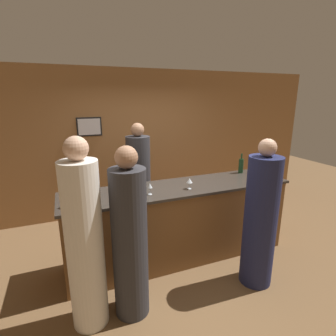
# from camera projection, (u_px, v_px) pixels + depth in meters

# --- Properties ---
(ground_plane) EXTENTS (14.00, 14.00, 0.00)m
(ground_plane) POSITION_uv_depth(u_px,v_px,m) (179.00, 255.00, 3.88)
(ground_plane) COLOR brown
(back_wall) EXTENTS (8.00, 0.08, 2.80)m
(back_wall) POSITION_uv_depth(u_px,v_px,m) (140.00, 142.00, 5.23)
(back_wall) COLOR olive
(back_wall) RESTS_ON ground_plane
(bar_counter) EXTENTS (3.18, 0.75, 1.08)m
(bar_counter) POSITION_uv_depth(u_px,v_px,m) (180.00, 222.00, 3.74)
(bar_counter) COLOR brown
(bar_counter) RESTS_ON ground_plane
(bartender) EXTENTS (0.38, 0.38, 1.89)m
(bartender) POSITION_uv_depth(u_px,v_px,m) (139.00, 185.00, 4.30)
(bartender) COLOR #2D2D33
(bartender) RESTS_ON ground_plane
(guest_0) EXTENTS (0.37, 0.37, 1.84)m
(guest_0) POSITION_uv_depth(u_px,v_px,m) (130.00, 241.00, 2.67)
(guest_0) COLOR #2D2D33
(guest_0) RESTS_ON ground_plane
(guest_1) EXTENTS (0.39, 0.39, 1.83)m
(guest_1) POSITION_uv_depth(u_px,v_px,m) (260.00, 220.00, 3.14)
(guest_1) COLOR #1E234C
(guest_1) RESTS_ON ground_plane
(guest_2) EXTENTS (0.36, 0.36, 1.95)m
(guest_2) POSITION_uv_depth(u_px,v_px,m) (85.00, 243.00, 2.52)
(guest_2) COLOR silver
(guest_2) RESTS_ON ground_plane
(wine_bottle_0) EXTENTS (0.08, 0.08, 0.32)m
(wine_bottle_0) POSITION_uv_depth(u_px,v_px,m) (241.00, 165.00, 4.22)
(wine_bottle_0) COLOR #19381E
(wine_bottle_0) RESTS_ON bar_counter
(wine_bottle_1) EXTENTS (0.07, 0.07, 0.30)m
(wine_bottle_1) POSITION_uv_depth(u_px,v_px,m) (93.00, 196.00, 2.91)
(wine_bottle_1) COLOR #19381E
(wine_bottle_1) RESTS_ON bar_counter
(wine_glass_0) EXTENTS (0.06, 0.06, 0.16)m
(wine_glass_0) POSITION_uv_depth(u_px,v_px,m) (65.00, 197.00, 2.87)
(wine_glass_0) COLOR silver
(wine_glass_0) RESTS_ON bar_counter
(wine_glass_1) EXTENTS (0.06, 0.06, 0.15)m
(wine_glass_1) POSITION_uv_depth(u_px,v_px,m) (150.00, 186.00, 3.27)
(wine_glass_1) COLOR silver
(wine_glass_1) RESTS_ON bar_counter
(wine_glass_2) EXTENTS (0.08, 0.08, 0.15)m
(wine_glass_2) POSITION_uv_depth(u_px,v_px,m) (190.00, 181.00, 3.47)
(wine_glass_2) COLOR silver
(wine_glass_2) RESTS_ON bar_counter
(wine_glass_3) EXTENTS (0.08, 0.08, 0.17)m
(wine_glass_3) POSITION_uv_depth(u_px,v_px,m) (259.00, 172.00, 3.78)
(wine_glass_3) COLOR silver
(wine_glass_3) RESTS_ON bar_counter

